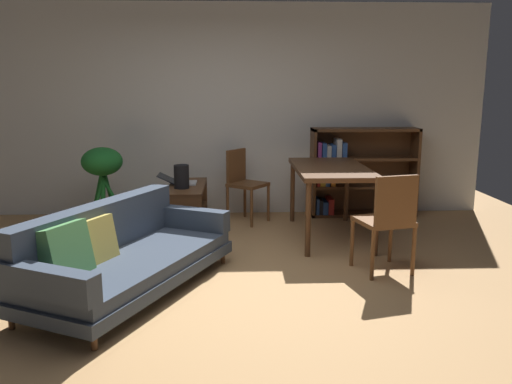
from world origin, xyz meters
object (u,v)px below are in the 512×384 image
at_px(dining_table, 330,174).
at_px(desk_speaker, 182,177).
at_px(fabric_couch, 121,254).
at_px(potted_floor_plant, 103,179).
at_px(bookshelf, 356,172).
at_px(media_console, 187,209).
at_px(open_laptop, 179,181).
at_px(dining_chair_near, 244,181).
at_px(dining_chair_far, 388,217).

bearing_deg(dining_table, desk_speaker, 175.70).
bearing_deg(dining_table, fabric_couch, -143.12).
xyz_separation_m(potted_floor_plant, bookshelf, (3.11, 0.64, -0.04)).
xyz_separation_m(potted_floor_plant, dining_table, (2.58, -0.39, 0.11)).
height_order(potted_floor_plant, dining_table, potted_floor_plant).
relative_size(desk_speaker, dining_table, 0.18).
bearing_deg(media_console, dining_table, -10.41).
relative_size(media_console, bookshelf, 0.77).
height_order(open_laptop, desk_speaker, desk_speaker).
height_order(potted_floor_plant, dining_chair_near, potted_floor_plant).
relative_size(open_laptop, dining_chair_near, 0.50).
bearing_deg(media_console, fabric_couch, -101.93).
distance_m(fabric_couch, dining_table, 2.52).
relative_size(fabric_couch, potted_floor_plant, 2.18).
height_order(media_console, dining_chair_near, dining_chair_near).
height_order(open_laptop, dining_chair_far, dining_chair_far).
bearing_deg(open_laptop, potted_floor_plant, -178.65).
xyz_separation_m(desk_speaker, dining_chair_far, (1.95, -1.31, -0.15)).
bearing_deg(dining_chair_near, media_console, -147.71).
xyz_separation_m(fabric_couch, dining_chair_near, (1.04, 2.21, 0.20)).
xyz_separation_m(desk_speaker, potted_floor_plant, (-0.94, 0.26, -0.07)).
bearing_deg(potted_floor_plant, desk_speaker, -15.60).
bearing_deg(bookshelf, dining_chair_near, -168.34).
bearing_deg(desk_speaker, media_console, 78.19).
bearing_deg(open_laptop, bookshelf, 15.40).
distance_m(open_laptop, bookshelf, 2.32).
distance_m(media_console, dining_chair_near, 0.83).
xyz_separation_m(fabric_couch, open_laptop, (0.28, 1.90, 0.26)).
relative_size(desk_speaker, dining_chair_far, 0.29).
bearing_deg(dining_chair_far, media_console, 142.17).
distance_m(dining_chair_near, dining_chair_far, 2.28).
xyz_separation_m(open_laptop, dining_chair_far, (2.00, -1.59, -0.05)).
bearing_deg(dining_chair_far, potted_floor_plant, 151.38).
height_order(dining_chair_near, dining_chair_far, dining_chair_far).
relative_size(potted_floor_plant, bookshelf, 0.72).
relative_size(fabric_couch, dining_chair_far, 2.33).
bearing_deg(open_laptop, dining_chair_near, 22.26).
relative_size(fabric_couch, desk_speaker, 8.09).
bearing_deg(bookshelf, desk_speaker, -157.59).
relative_size(open_laptop, dining_table, 0.30).
xyz_separation_m(dining_table, bookshelf, (0.53, 1.02, -0.15)).
distance_m(media_console, desk_speaker, 0.45).
distance_m(media_console, bookshelf, 2.28).
bearing_deg(media_console, potted_floor_plant, 174.78).
bearing_deg(fabric_couch, media_console, 78.07).
height_order(dining_table, dining_chair_far, dining_chair_far).
height_order(media_console, open_laptop, open_laptop).
bearing_deg(dining_chair_near, dining_chair_far, -56.81).
height_order(desk_speaker, bookshelf, bookshelf).
bearing_deg(desk_speaker, dining_chair_near, 40.21).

